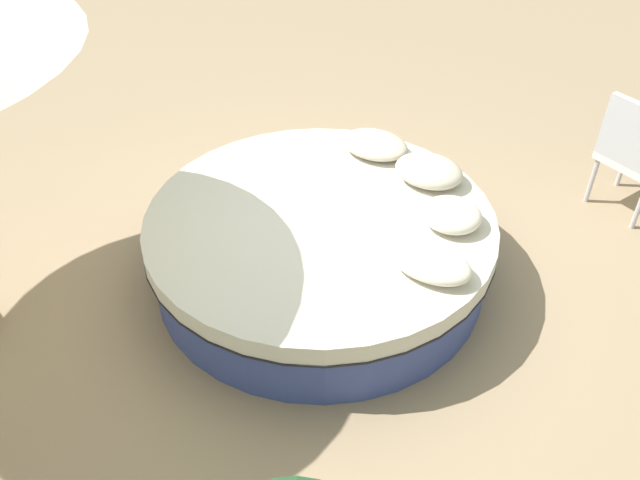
{
  "coord_description": "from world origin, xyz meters",
  "views": [
    {
      "loc": [
        1.88,
        -2.97,
        3.17
      ],
      "look_at": [
        0.0,
        0.0,
        0.32
      ],
      "focal_mm": 36.43,
      "sensor_mm": 36.0,
      "label": 1
    }
  ],
  "objects_px": {
    "throw_pillow_0": "(430,262)",
    "throw_pillow_3": "(375,144)",
    "round_bed": "(320,245)",
    "patio_chair": "(637,151)",
    "throw_pillow_1": "(451,215)",
    "throw_pillow_2": "(429,171)"
  },
  "relations": [
    {
      "from": "round_bed",
      "to": "patio_chair",
      "type": "bearing_deg",
      "value": 50.35
    },
    {
      "from": "throw_pillow_3",
      "to": "patio_chair",
      "type": "bearing_deg",
      "value": 31.8
    },
    {
      "from": "round_bed",
      "to": "throw_pillow_3",
      "type": "relative_size",
      "value": 4.55
    },
    {
      "from": "throw_pillow_3",
      "to": "patio_chair",
      "type": "relative_size",
      "value": 0.54
    },
    {
      "from": "throw_pillow_2",
      "to": "patio_chair",
      "type": "height_order",
      "value": "patio_chair"
    },
    {
      "from": "throw_pillow_3",
      "to": "throw_pillow_1",
      "type": "bearing_deg",
      "value": -31.45
    },
    {
      "from": "throw_pillow_3",
      "to": "patio_chair",
      "type": "distance_m",
      "value": 2.02
    },
    {
      "from": "round_bed",
      "to": "throw_pillow_0",
      "type": "height_order",
      "value": "throw_pillow_0"
    },
    {
      "from": "patio_chair",
      "to": "throw_pillow_3",
      "type": "bearing_deg",
      "value": -125.26
    },
    {
      "from": "throw_pillow_0",
      "to": "throw_pillow_2",
      "type": "xyz_separation_m",
      "value": [
        -0.43,
        0.9,
        0.01
      ]
    },
    {
      "from": "throw_pillow_1",
      "to": "throw_pillow_3",
      "type": "bearing_deg",
      "value": 148.55
    },
    {
      "from": "throw_pillow_0",
      "to": "throw_pillow_2",
      "type": "relative_size",
      "value": 1.04
    },
    {
      "from": "patio_chair",
      "to": "round_bed",
      "type": "bearing_deg",
      "value": -106.71
    },
    {
      "from": "round_bed",
      "to": "throw_pillow_1",
      "type": "xyz_separation_m",
      "value": [
        0.78,
        0.38,
        0.34
      ]
    },
    {
      "from": "throw_pillow_1",
      "to": "patio_chair",
      "type": "relative_size",
      "value": 0.41
    },
    {
      "from": "throw_pillow_1",
      "to": "throw_pillow_2",
      "type": "distance_m",
      "value": 0.52
    },
    {
      "from": "throw_pillow_1",
      "to": "throw_pillow_3",
      "type": "xyz_separation_m",
      "value": [
        -0.86,
        0.53,
        -0.01
      ]
    },
    {
      "from": "throw_pillow_0",
      "to": "throw_pillow_3",
      "type": "bearing_deg",
      "value": 132.38
    },
    {
      "from": "throw_pillow_3",
      "to": "round_bed",
      "type": "bearing_deg",
      "value": -84.99
    },
    {
      "from": "round_bed",
      "to": "patio_chair",
      "type": "xyz_separation_m",
      "value": [
        1.64,
        1.98,
        0.29
      ]
    },
    {
      "from": "throw_pillow_0",
      "to": "patio_chair",
      "type": "bearing_deg",
      "value": 69.89
    },
    {
      "from": "throw_pillow_2",
      "to": "throw_pillow_3",
      "type": "relative_size",
      "value": 0.95
    }
  ]
}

